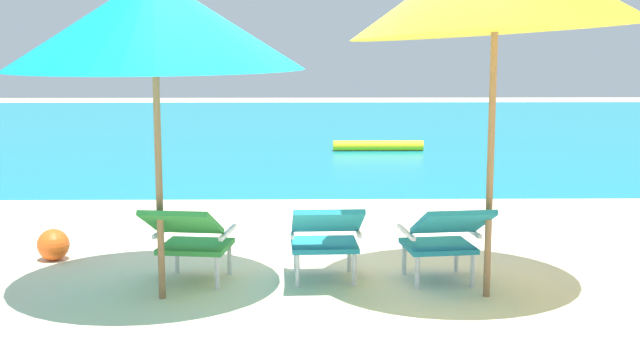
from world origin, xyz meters
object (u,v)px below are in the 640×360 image
at_px(lounge_chair_left, 189,236).
at_px(lounge_chair_right, 445,235).
at_px(beach_ball, 53,245).
at_px(swim_buoy, 378,146).
at_px(beach_umbrella_left, 154,22).
at_px(lounge_chair_center, 326,234).

height_order(lounge_chair_left, lounge_chair_right, same).
bearing_deg(lounge_chair_left, beach_ball, 147.18).
height_order(lounge_chair_left, beach_ball, lounge_chair_left).
bearing_deg(beach_ball, swim_buoy, 65.76).
xyz_separation_m(lounge_chair_right, beach_umbrella_left, (-2.12, -0.28, 1.60)).
relative_size(swim_buoy, lounge_chair_center, 1.79).
bearing_deg(swim_buoy, lounge_chair_center, -97.52).
height_order(swim_buoy, beach_umbrella_left, beach_umbrella_left).
relative_size(swim_buoy, beach_ball, 5.77).
height_order(swim_buoy, beach_ball, beach_ball).
distance_m(swim_buoy, lounge_chair_left, 8.81).
bearing_deg(lounge_chair_right, beach_ball, 165.23).
height_order(lounge_chair_left, lounge_chair_center, same).
distance_m(swim_buoy, beach_ball, 8.44).
xyz_separation_m(beach_umbrella_left, beach_ball, (-1.13, 1.14, -1.87)).
xyz_separation_m(swim_buoy, lounge_chair_center, (-1.12, -8.50, 0.31)).
relative_size(lounge_chair_right, beach_ball, 3.37).
xyz_separation_m(lounge_chair_right, beach_ball, (-3.26, 0.86, -0.27)).
bearing_deg(lounge_chair_left, swim_buoy, 75.75).
xyz_separation_m(lounge_chair_left, lounge_chair_center, (1.04, 0.03, 0.00)).
height_order(swim_buoy, lounge_chair_left, lounge_chair_left).
height_order(swim_buoy, lounge_chair_center, lounge_chair_center).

